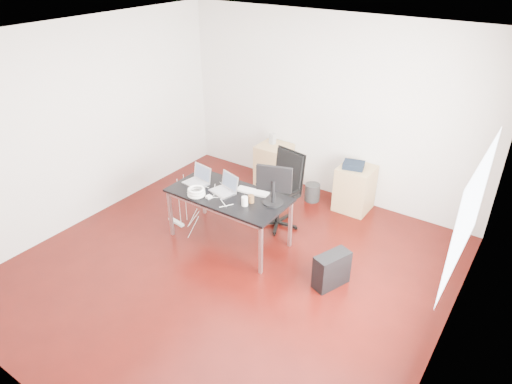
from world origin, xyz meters
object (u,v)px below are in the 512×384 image
Objects in this scene: filing_cabinet_left at (274,165)px; filing_cabinet_right at (355,188)px; desk at (229,198)px; pc_tower at (332,270)px; office_chair at (282,186)px.

filing_cabinet_left is 1.46m from filing_cabinet_right.
desk is 1.83m from filing_cabinet_left.
filing_cabinet_left is 2.68m from pc_tower.
pc_tower is at bearing -74.12° from filing_cabinet_right.
pc_tower is (1.22, -0.84, -0.39)m from office_chair.
pc_tower is at bearing -24.16° from office_chair.
filing_cabinet_right is at bearing 59.09° from desk.
office_chair reaches higher than filing_cabinet_left.
desk reaches higher than pc_tower.
filing_cabinet_left is (-0.41, 1.75, -0.33)m from desk.
desk is at bearing -120.91° from filing_cabinet_right.
filing_cabinet_right is (0.71, 0.96, -0.26)m from office_chair.
filing_cabinet_left is 1.00× the size of filing_cabinet_right.
desk is at bearing -102.93° from office_chair.
desk reaches higher than filing_cabinet_right.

